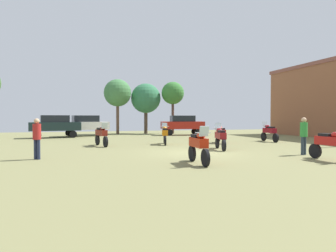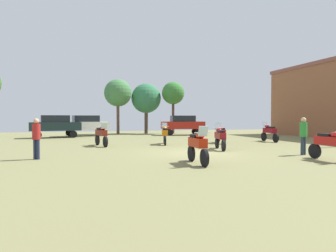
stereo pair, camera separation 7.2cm
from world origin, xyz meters
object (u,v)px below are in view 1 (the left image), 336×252
Objects in this scene: car_1 at (55,125)px; person_3 at (37,135)px; car_3 at (182,124)px; motorcycle_6 at (101,134)px; tree_1 at (146,99)px; motorcycle_2 at (199,145)px; motorcycle_1 at (220,137)px; car_2 at (86,124)px; tree_5 at (118,93)px; tree_4 at (173,94)px; motorcycle_7 at (165,134)px; motorcycle_4 at (269,132)px; person_1 at (304,133)px; motorcycle_3 at (221,133)px; motorcycle_5 at (331,143)px.

car_1 is 2.56× the size of person_3.
car_1 is at bearing -51.48° from person_3.
car_1 is 1.01× the size of car_3.
tree_1 reaches higher than motorcycle_6.
motorcycle_2 is at bearing -97.18° from tree_1.
car_2 reaches higher than motorcycle_1.
motorcycle_2 is at bearing -179.17° from car_2.
tree_1 is at bearing 4.90° from tree_5.
car_3 is 7.87m from tree_5.
tree_4 reaches higher than car_2.
car_1 is at bearing 143.19° from motorcycle_7.
car_1 is at bearing 152.92° from motorcycle_4.
person_1 is at bearing 126.89° from motorcycle_6.
car_3 reaches higher than person_3.
motorcycle_3 is 9.28m from motorcycle_5.
motorcycle_5 is 22.19m from car_1.
motorcycle_1 is at bearing -122.93° from motorcycle_2.
car_2 is at bearing 103.91° from person_1.
motorcycle_3 is at bearing -92.32° from tree_4.
motorcycle_2 is 6.95m from person_3.
car_3 is (-3.45, 9.86, 0.44)m from motorcycle_4.
motorcycle_3 is at bearing 165.49° from motorcycle_6.
motorcycle_7 is 14.16m from tree_5.
motorcycle_5 is 12.77m from motorcycle_6.
motorcycle_1 is 0.39× the size of tree_1.
person_1 is at bearing -110.78° from motorcycle_4.
motorcycle_5 is 1.01× the size of motorcycle_6.
tree_4 is at bearing 108.70° from motorcycle_4.
tree_1 is (6.61, 2.87, 2.76)m from car_2.
tree_4 reaches higher than motorcycle_6.
tree_1 is at bearing 43.85° from car_3.
person_3 reaches higher than motorcycle_6.
motorcycle_7 is at bearing -166.10° from car_2.
tree_4 is (-0.25, 20.28, 3.41)m from person_1.
motorcycle_4 is at bearing -54.60° from tree_5.
car_1 is at bearing -144.36° from tree_5.
car_2 is at bearing -100.12° from motorcycle_6.
motorcycle_3 is 1.18× the size of person_3.
tree_5 is at bearing 114.43° from motorcycle_1.
motorcycle_6 is 4.17m from motorcycle_7.
car_2 reaches higher than motorcycle_5.
motorcycle_7 is 12.03m from car_2.
car_3 is 0.78× the size of tree_4.
motorcycle_3 is 4.10m from motorcycle_4.
car_3 is at bearing 112.40° from motorcycle_4.
person_3 is at bearing 156.94° from person_1.
motorcycle_5 is at bearing -75.97° from motorcycle_3.
motorcycle_1 is 16.60m from car_2.
car_3 is (5.81, 18.57, 0.44)m from motorcycle_2.
motorcycle_3 is (5.16, 8.50, -0.03)m from motorcycle_2.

